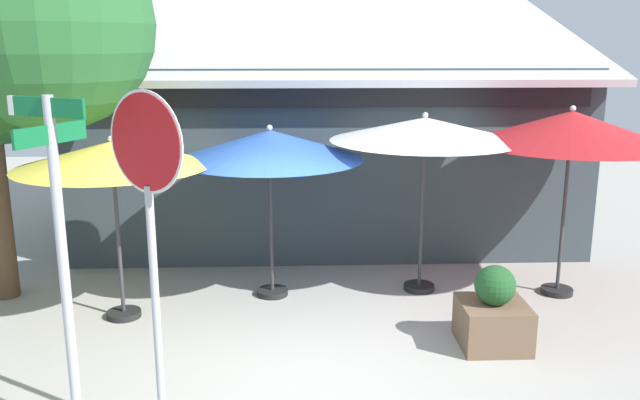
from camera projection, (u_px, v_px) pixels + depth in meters
name	position (u px, v px, depth m)	size (l,w,h in m)	color
ground_plane	(313.00, 370.00, 7.35)	(28.00, 28.00, 0.10)	#9E9B93
cafe_building	(327.00, 142.00, 12.48)	(8.87, 5.18, 4.39)	#333D42
street_sign_post	(61.00, 241.00, 5.62)	(0.74, 0.69, 3.08)	#A8AAB2
stop_sign	(149.00, 202.00, 5.43)	(0.68, 0.52, 3.13)	#A8AAB2
patio_umbrella_mustard_left	(112.00, 156.00, 8.14)	(2.39, 2.39, 2.38)	black
patio_umbrella_royal_blue_center	(270.00, 146.00, 8.89)	(2.55, 2.55, 2.42)	black
patio_umbrella_ivory_right	(425.00, 130.00, 9.04)	(2.61, 2.61, 2.56)	black
patio_umbrella_crimson_far_right	(571.00, 129.00, 8.89)	(2.67, 2.67, 2.67)	black
sidewalk_planter	(493.00, 314.00, 7.74)	(0.77, 0.77, 0.99)	brown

